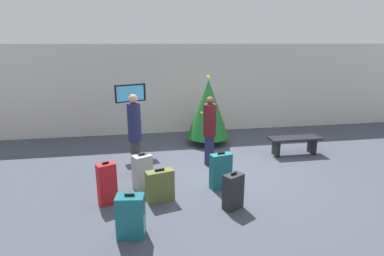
% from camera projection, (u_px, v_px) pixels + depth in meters
% --- Properties ---
extents(ground_plane, '(16.00, 16.00, 0.00)m').
position_uv_depth(ground_plane, '(220.00, 170.00, 7.40)').
color(ground_plane, '#424754').
extents(back_wall, '(16.00, 0.20, 2.89)m').
position_uv_depth(back_wall, '(194.00, 89.00, 10.37)').
color(back_wall, beige).
rests_on(back_wall, ground_plane).
extents(holiday_tree, '(1.24, 1.24, 2.03)m').
position_uv_depth(holiday_tree, '(208.00, 109.00, 9.06)').
color(holiday_tree, '#4C3319').
rests_on(holiday_tree, ground_plane).
extents(flight_info_kiosk, '(0.80, 0.39, 1.86)m').
position_uv_depth(flight_info_kiosk, '(131.00, 106.00, 8.37)').
color(flight_info_kiosk, '#333338').
rests_on(flight_info_kiosk, ground_plane).
extents(waiting_bench, '(1.38, 0.44, 0.48)m').
position_uv_depth(waiting_bench, '(295.00, 142.00, 8.35)').
color(waiting_bench, black).
rests_on(waiting_bench, ground_plane).
extents(traveller_0, '(0.40, 0.40, 1.84)m').
position_uv_depth(traveller_0, '(135.00, 132.00, 6.93)').
color(traveller_0, '#333338').
rests_on(traveller_0, ground_plane).
extents(traveller_1, '(0.44, 0.44, 1.69)m').
position_uv_depth(traveller_1, '(210.00, 129.00, 7.52)').
color(traveller_1, '#1E234C').
rests_on(traveller_1, ground_plane).
extents(suitcase_0, '(0.41, 0.35, 0.70)m').
position_uv_depth(suitcase_0, '(233.00, 191.00, 5.61)').
color(suitcase_0, '#232326').
rests_on(suitcase_0, ground_plane).
extents(suitcase_1, '(0.46, 0.33, 0.72)m').
position_uv_depth(suitcase_1, '(131.00, 216.00, 4.78)').
color(suitcase_1, '#19606B').
rests_on(suitcase_1, ground_plane).
extents(suitcase_2, '(0.44, 0.39, 0.75)m').
position_uv_depth(suitcase_2, '(142.00, 172.00, 6.41)').
color(suitcase_2, '#9EA0A5').
rests_on(suitcase_2, ground_plane).
extents(suitcase_3, '(0.55, 0.33, 0.65)m').
position_uv_depth(suitcase_3, '(160.00, 186.00, 5.89)').
color(suitcase_3, '#59602D').
rests_on(suitcase_3, ground_plane).
extents(suitcase_4, '(0.38, 0.32, 0.83)m').
position_uv_depth(suitcase_4, '(107.00, 184.00, 5.76)').
color(suitcase_4, '#B2191E').
rests_on(suitcase_4, ground_plane).
extents(suitcase_5, '(0.47, 0.29, 0.78)m').
position_uv_depth(suitcase_5, '(221.00, 171.00, 6.40)').
color(suitcase_5, '#19606B').
rests_on(suitcase_5, ground_plane).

